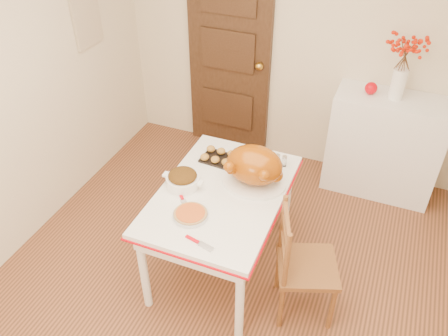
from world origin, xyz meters
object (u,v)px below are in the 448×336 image
at_px(sideboard, 383,146).
at_px(kitchen_table, 222,230).
at_px(turkey_platter, 254,167).
at_px(pumpkin_pie, 190,214).
at_px(chair_oak, 308,264).

xyz_separation_m(sideboard, kitchen_table, (-1.01, -1.47, -0.11)).
bearing_deg(sideboard, turkey_platter, -122.60).
bearing_deg(pumpkin_pie, chair_oak, 11.58).
bearing_deg(kitchen_table, turkey_platter, 44.97).
height_order(turkey_platter, pumpkin_pie, turkey_platter).
height_order(sideboard, chair_oak, sideboard).
bearing_deg(sideboard, pumpkin_pie, -121.65).
bearing_deg(sideboard, chair_oak, -100.70).
height_order(chair_oak, pumpkin_pie, chair_oak).
bearing_deg(kitchen_table, pumpkin_pie, -106.72).
relative_size(sideboard, pumpkin_pie, 4.19).
xyz_separation_m(kitchen_table, pumpkin_pie, (-0.09, -0.31, 0.41)).
distance_m(sideboard, turkey_platter, 1.60).
relative_size(chair_oak, turkey_platter, 1.92).
relative_size(kitchen_table, chair_oak, 1.39).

